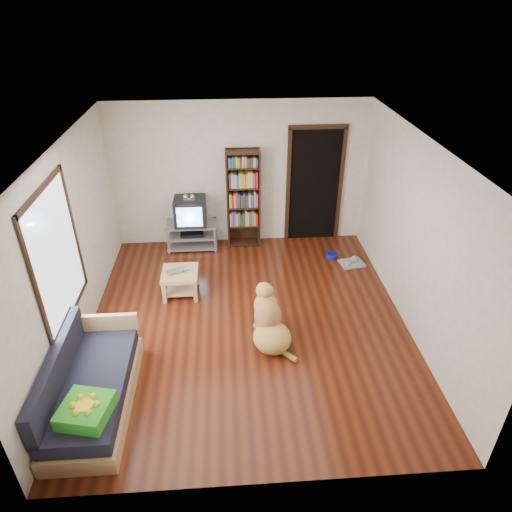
{
  "coord_description": "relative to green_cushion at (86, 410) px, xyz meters",
  "views": [
    {
      "loc": [
        -0.26,
        -5.18,
        4.2
      ],
      "look_at": [
        0.14,
        0.34,
        0.9
      ],
      "focal_mm": 32.0,
      "sensor_mm": 36.0,
      "label": 1
    }
  ],
  "objects": [
    {
      "name": "laptop",
      "position": [
        0.74,
        2.66,
        -0.09
      ],
      "size": [
        0.42,
        0.35,
        0.03
      ],
      "primitive_type": "imported",
      "rotation": [
        0.0,
        0.0,
        0.43
      ],
      "color": "#BABBBF",
      "rests_on": "coffee_table"
    },
    {
      "name": "window",
      "position": [
        -0.48,
        1.4,
        1.0
      ],
      "size": [
        0.03,
        1.46,
        1.7
      ],
      "color": "white",
      "rests_on": "wall_left"
    },
    {
      "name": "wall_back",
      "position": [
        1.75,
        4.4,
        0.8
      ],
      "size": [
        4.5,
        0.0,
        4.5
      ],
      "primitive_type": "plane",
      "rotation": [
        1.57,
        0.0,
        0.0
      ],
      "color": "silver",
      "rests_on": "ground"
    },
    {
      "name": "wall_front",
      "position": [
        1.75,
        -0.6,
        0.8
      ],
      "size": [
        4.5,
        0.0,
        4.5
      ],
      "primitive_type": "plane",
      "rotation": [
        -1.57,
        0.0,
        0.0
      ],
      "color": "silver",
      "rests_on": "ground"
    },
    {
      "name": "crt_tv",
      "position": [
        0.85,
        4.18,
        0.24
      ],
      "size": [
        0.55,
        0.52,
        0.58
      ],
      "color": "black",
      "rests_on": "tv_stand"
    },
    {
      "name": "ceiling",
      "position": [
        1.75,
        1.9,
        2.1
      ],
      "size": [
        5.0,
        5.0,
        0.0
      ],
      "primitive_type": "plane",
      "rotation": [
        3.14,
        0.0,
        0.0
      ],
      "color": "white",
      "rests_on": "ground"
    },
    {
      "name": "doorway",
      "position": [
        3.1,
        4.38,
        0.62
      ],
      "size": [
        1.03,
        0.05,
        2.19
      ],
      "color": "black",
      "rests_on": "wall_back"
    },
    {
      "name": "wall_right",
      "position": [
        4.0,
        1.9,
        0.8
      ],
      "size": [
        0.0,
        5.0,
        5.0
      ],
      "primitive_type": "plane",
      "rotation": [
        1.57,
        0.0,
        -1.57
      ],
      "color": "silver",
      "rests_on": "ground"
    },
    {
      "name": "grey_rag",
      "position": [
        3.64,
        3.36,
        -0.48
      ],
      "size": [
        0.45,
        0.39,
        0.03
      ],
      "primitive_type": "cube",
      "rotation": [
        0.0,
        0.0,
        0.19
      ],
      "color": "gray",
      "rests_on": "ground"
    },
    {
      "name": "ground",
      "position": [
        1.75,
        1.9,
        -0.5
      ],
      "size": [
        5.0,
        5.0,
        0.0
      ],
      "primitive_type": "plane",
      "color": "#55200E",
      "rests_on": "ground"
    },
    {
      "name": "green_cushion",
      "position": [
        0.0,
        0.0,
        0.0
      ],
      "size": [
        0.57,
        0.57,
        0.16
      ],
      "primitive_type": "cube",
      "rotation": [
        0.0,
        0.0,
        -0.22
      ],
      "color": "green",
      "rests_on": "sofa"
    },
    {
      "name": "wall_left",
      "position": [
        -0.5,
        1.9,
        0.8
      ],
      "size": [
        0.0,
        5.0,
        5.0
      ],
      "primitive_type": "plane",
      "rotation": [
        1.57,
        0.0,
        1.57
      ],
      "color": "silver",
      "rests_on": "ground"
    },
    {
      "name": "coffee_table",
      "position": [
        0.74,
        2.69,
        -0.22
      ],
      "size": [
        0.55,
        0.55,
        0.4
      ],
      "color": "tan",
      "rests_on": "ground"
    },
    {
      "name": "dog",
      "position": [
        2.01,
        1.49,
        -0.2
      ],
      "size": [
        0.62,
        0.93,
        0.82
      ],
      "color": "tan",
      "rests_on": "ground"
    },
    {
      "name": "tv_stand",
      "position": [
        0.85,
        4.15,
        -0.23
      ],
      "size": [
        0.9,
        0.45,
        0.5
      ],
      "color": "#99999E",
      "rests_on": "ground"
    },
    {
      "name": "sofa",
      "position": [
        -0.12,
        0.52,
        -0.24
      ],
      "size": [
        0.8,
        1.8,
        0.8
      ],
      "color": "tan",
      "rests_on": "ground"
    },
    {
      "name": "bookshelf",
      "position": [
        1.8,
        4.25,
        0.5
      ],
      "size": [
        0.6,
        0.3,
        1.8
      ],
      "color": "black",
      "rests_on": "ground"
    },
    {
      "name": "dog_bowl",
      "position": [
        3.34,
        3.61,
        -0.46
      ],
      "size": [
        0.22,
        0.22,
        0.08
      ],
      "primitive_type": "cylinder",
      "color": "navy",
      "rests_on": "ground"
    }
  ]
}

